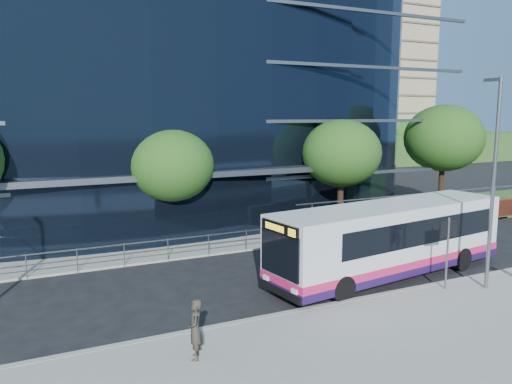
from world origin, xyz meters
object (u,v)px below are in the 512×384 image
streetlight_east (493,178)px  tree_far_c (341,153)px  tree_dist_f (398,132)px  street_sign (448,238)px  pedestrian_b (195,329)px  city_bus (392,238)px  tree_dist_e (311,132)px  tree_far_b (172,166)px  tree_far_d (444,138)px

streetlight_east → tree_far_c: bearing=84.9°
streetlight_east → tree_dist_f: bearing=52.4°
street_sign → pedestrian_b: 10.56m
street_sign → city_bus: 2.58m
street_sign → tree_dist_e: bearing=64.9°
streetlight_east → pedestrian_b: streetlight_east is taller
tree_far_c → streetlight_east: (-1.00, -11.17, -0.10)m
tree_dist_e → tree_dist_f: tree_dist_e is taller
tree_far_b → streetlight_east: bearing=-52.4°
streetlight_east → pedestrian_b: (-11.93, -0.57, -3.45)m
tree_far_d → pedestrian_b: bearing=-149.8°
street_sign → tree_far_c: (2.50, 10.59, 2.39)m
tree_far_c → tree_dist_f: (33.00, 33.00, -0.33)m
street_sign → tree_far_b: bearing=124.1°
tree_far_c → pedestrian_b: tree_far_c is taller
tree_far_d → pedestrian_b: tree_far_d is taller
tree_dist_e → streetlight_east: (-18.00, -42.17, -0.10)m
tree_far_c → pedestrian_b: bearing=-137.7°
tree_far_b → streetlight_east: size_ratio=0.76×
tree_far_d → pedestrian_b: size_ratio=4.43×
street_sign → tree_dist_f: (35.50, 43.59, 2.06)m
tree_far_b → tree_far_d: bearing=1.5°
street_sign → pedestrian_b: size_ratio=1.67×
tree_far_b → tree_far_c: size_ratio=0.93×
pedestrian_b → tree_dist_e: bearing=164.5°
tree_dist_e → pedestrian_b: size_ratio=3.88×
tree_far_b → tree_dist_f: 53.90m
tree_dist_f → streetlight_east: 55.74m
tree_far_b → pedestrian_b: 12.99m
street_sign → tree_far_b: tree_far_b is taller
tree_far_c → city_bus: bearing=-110.6°
streetlight_east → tree_far_d: bearing=50.6°
streetlight_east → tree_dist_e: bearing=66.9°
tree_far_b → tree_far_c: (10.00, -0.50, 0.33)m
street_sign → tree_dist_f: bearing=50.8°
pedestrian_b → tree_far_b: bearing=-174.0°
tree_far_b → streetlight_east: 14.74m
tree_dist_e → tree_far_d: bearing=-104.9°
street_sign → tree_far_b: size_ratio=0.46×
tree_far_d → tree_dist_f: tree_far_d is taller
tree_far_b → tree_far_d: tree_far_d is taller
tree_dist_e → city_bus: (-20.05, -39.12, -2.90)m
tree_far_b → tree_dist_e: size_ratio=0.93×
tree_dist_e → city_bus: tree_dist_e is taller
tree_far_d → streetlight_east: streetlight_east is taller
tree_far_c → tree_far_d: bearing=6.3°
tree_dist_e → city_bus: bearing=-117.1°
street_sign → tree_far_c: size_ratio=0.43×
street_sign → tree_far_d: bearing=45.2°
tree_dist_e → tree_far_b: bearing=-131.5°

